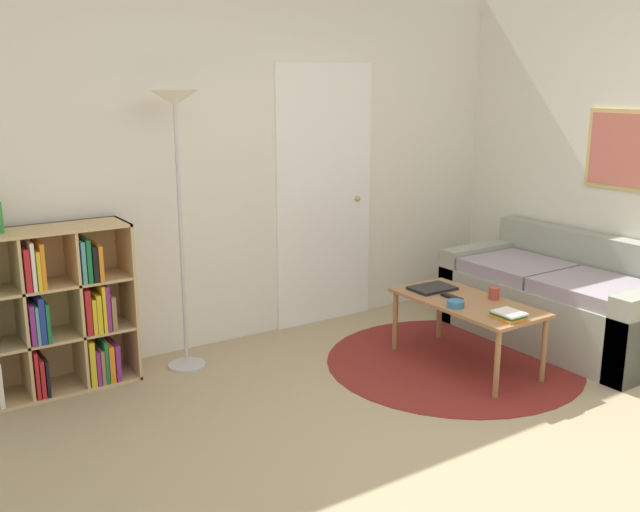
% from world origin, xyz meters
% --- Properties ---
extents(ground_plane, '(14.00, 14.00, 0.00)m').
position_xyz_m(ground_plane, '(0.00, 0.00, 0.00)').
color(ground_plane, tan).
extents(wall_back, '(7.56, 0.11, 2.60)m').
position_xyz_m(wall_back, '(0.03, 2.41, 1.29)').
color(wall_back, silver).
rests_on(wall_back, ground_plane).
extents(wall_right, '(0.08, 5.38, 2.60)m').
position_xyz_m(wall_right, '(2.30, 1.19, 1.30)').
color(wall_right, silver).
rests_on(wall_right, ground_plane).
extents(rug, '(1.74, 1.74, 0.01)m').
position_xyz_m(rug, '(0.89, 1.13, 0.00)').
color(rug, maroon).
rests_on(rug, ground_plane).
extents(bookshelf, '(1.01, 0.34, 1.03)m').
position_xyz_m(bookshelf, '(-1.53, 2.19, 0.49)').
color(bookshelf, tan).
rests_on(bookshelf, ground_plane).
extents(floor_lamp, '(0.30, 0.30, 1.83)m').
position_xyz_m(floor_lamp, '(-0.66, 2.08, 1.55)').
color(floor_lamp, '#B7B7BC').
rests_on(floor_lamp, ground_plane).
extents(couch, '(0.84, 1.68, 0.77)m').
position_xyz_m(couch, '(1.90, 1.02, 0.29)').
color(couch, gray).
rests_on(couch, ground_plane).
extents(coffee_table, '(0.51, 1.05, 0.46)m').
position_xyz_m(coffee_table, '(0.92, 1.05, 0.41)').
color(coffee_table, '#996B42').
rests_on(coffee_table, ground_plane).
extents(laptop, '(0.31, 0.22, 0.02)m').
position_xyz_m(laptop, '(0.91, 1.38, 0.47)').
color(laptop, black).
rests_on(laptop, coffee_table).
extents(bowl, '(0.11, 0.11, 0.04)m').
position_xyz_m(bowl, '(0.76, 1.00, 0.48)').
color(bowl, teal).
rests_on(bowl, coffee_table).
extents(book_stack_on_table, '(0.16, 0.19, 0.05)m').
position_xyz_m(book_stack_on_table, '(0.87, 0.65, 0.48)').
color(book_stack_on_table, orange).
rests_on(book_stack_on_table, coffee_table).
extents(cup, '(0.07, 0.07, 0.08)m').
position_xyz_m(cup, '(1.10, 0.98, 0.50)').
color(cup, '#A33D33').
rests_on(cup, coffee_table).
extents(remote, '(0.05, 0.18, 0.02)m').
position_xyz_m(remote, '(0.87, 1.14, 0.47)').
color(remote, black).
rests_on(remote, coffee_table).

